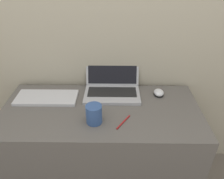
{
  "coord_description": "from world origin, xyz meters",
  "views": [
    {
      "loc": [
        0.09,
        -0.81,
        1.58
      ],
      "look_at": [
        0.07,
        0.4,
        0.82
      ],
      "focal_mm": 35.0,
      "sensor_mm": 36.0,
      "label": 1
    }
  ],
  "objects_px": {
    "laptop": "(112,86)",
    "pen": "(123,122)",
    "computer_mouse": "(159,93)",
    "drink_cup": "(94,114)",
    "external_keyboard": "(47,98)"
  },
  "relations": [
    {
      "from": "computer_mouse",
      "to": "external_keyboard",
      "type": "distance_m",
      "value": 0.76
    },
    {
      "from": "external_keyboard",
      "to": "laptop",
      "type": "bearing_deg",
      "value": 12.66
    },
    {
      "from": "drink_cup",
      "to": "pen",
      "type": "height_order",
      "value": "drink_cup"
    },
    {
      "from": "laptop",
      "to": "computer_mouse",
      "type": "bearing_deg",
      "value": -6.74
    },
    {
      "from": "laptop",
      "to": "drink_cup",
      "type": "xyz_separation_m",
      "value": [
        -0.1,
        -0.33,
        0.01
      ]
    },
    {
      "from": "laptop",
      "to": "pen",
      "type": "height_order",
      "value": "laptop"
    },
    {
      "from": "laptop",
      "to": "external_keyboard",
      "type": "distance_m",
      "value": 0.45
    },
    {
      "from": "laptop",
      "to": "pen",
      "type": "distance_m",
      "value": 0.34
    },
    {
      "from": "pen",
      "to": "drink_cup",
      "type": "bearing_deg",
      "value": 178.53
    },
    {
      "from": "drink_cup",
      "to": "external_keyboard",
      "type": "distance_m",
      "value": 0.41
    },
    {
      "from": "laptop",
      "to": "pen",
      "type": "relative_size",
      "value": 3.06
    },
    {
      "from": "drink_cup",
      "to": "computer_mouse",
      "type": "height_order",
      "value": "drink_cup"
    },
    {
      "from": "drink_cup",
      "to": "external_keyboard",
      "type": "xyz_separation_m",
      "value": [
        -0.34,
        0.23,
        -0.05
      ]
    },
    {
      "from": "external_keyboard",
      "to": "drink_cup",
      "type": "bearing_deg",
      "value": -34.2
    },
    {
      "from": "computer_mouse",
      "to": "drink_cup",
      "type": "bearing_deg",
      "value": -145.29
    }
  ]
}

